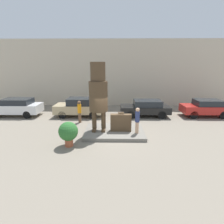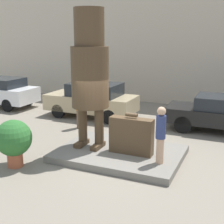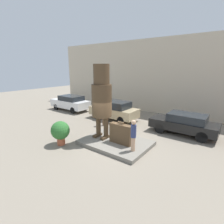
{
  "view_description": "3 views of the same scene",
  "coord_description": "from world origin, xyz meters",
  "px_view_note": "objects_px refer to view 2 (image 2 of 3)",
  "views": [
    {
      "loc": [
        0.01,
        -11.1,
        4.51
      ],
      "look_at": [
        -0.17,
        0.14,
        1.46
      ],
      "focal_mm": 28.0,
      "sensor_mm": 36.0,
      "label": 1
    },
    {
      "loc": [
        3.61,
        -8.81,
        3.89
      ],
      "look_at": [
        -0.15,
        -0.28,
        1.55
      ],
      "focal_mm": 50.0,
      "sensor_mm": 36.0,
      "label": 2
    },
    {
      "loc": [
        5.62,
        -7.87,
        4.5
      ],
      "look_at": [
        -0.33,
        0.08,
        1.94
      ],
      "focal_mm": 28.0,
      "sensor_mm": 36.0,
      "label": 3
    }
  ],
  "objects_px": {
    "tourist": "(161,133)",
    "worker_hivis": "(79,106)",
    "parked_car_tan": "(92,99)",
    "parked_car_black": "(222,113)",
    "statue_figure": "(90,68)",
    "giant_suitcase": "(131,136)",
    "planter_pot": "(14,139)"
  },
  "relations": [
    {
      "from": "statue_figure",
      "to": "tourist",
      "type": "height_order",
      "value": "statue_figure"
    },
    {
      "from": "statue_figure",
      "to": "giant_suitcase",
      "type": "relative_size",
      "value": 3.23
    },
    {
      "from": "giant_suitcase",
      "to": "planter_pot",
      "type": "height_order",
      "value": "giant_suitcase"
    },
    {
      "from": "statue_figure",
      "to": "tourist",
      "type": "bearing_deg",
      "value": -10.79
    },
    {
      "from": "statue_figure",
      "to": "parked_car_tan",
      "type": "relative_size",
      "value": 1.04
    },
    {
      "from": "giant_suitcase",
      "to": "parked_car_tan",
      "type": "height_order",
      "value": "parked_car_tan"
    },
    {
      "from": "parked_car_tan",
      "to": "worker_hivis",
      "type": "xyz_separation_m",
      "value": [
        0.34,
        -1.84,
        0.11
      ]
    },
    {
      "from": "planter_pot",
      "to": "parked_car_tan",
      "type": "bearing_deg",
      "value": 95.07
    },
    {
      "from": "statue_figure",
      "to": "planter_pot",
      "type": "height_order",
      "value": "statue_figure"
    },
    {
      "from": "parked_car_tan",
      "to": "planter_pot",
      "type": "relative_size",
      "value": 2.97
    },
    {
      "from": "parked_car_black",
      "to": "worker_hivis",
      "type": "relative_size",
      "value": 2.44
    },
    {
      "from": "worker_hivis",
      "to": "tourist",
      "type": "bearing_deg",
      "value": -32.98
    },
    {
      "from": "giant_suitcase",
      "to": "planter_pot",
      "type": "relative_size",
      "value": 0.96
    },
    {
      "from": "giant_suitcase",
      "to": "tourist",
      "type": "distance_m",
      "value": 1.16
    },
    {
      "from": "parked_car_black",
      "to": "giant_suitcase",
      "type": "bearing_deg",
      "value": 60.85
    },
    {
      "from": "planter_pot",
      "to": "worker_hivis",
      "type": "height_order",
      "value": "worker_hivis"
    },
    {
      "from": "parked_car_tan",
      "to": "parked_car_black",
      "type": "xyz_separation_m",
      "value": [
        5.91,
        0.01,
        -0.07
      ]
    },
    {
      "from": "parked_car_black",
      "to": "planter_pot",
      "type": "distance_m",
      "value": 8.14
    },
    {
      "from": "giant_suitcase",
      "to": "parked_car_tan",
      "type": "distance_m",
      "value": 5.52
    },
    {
      "from": "parked_car_tan",
      "to": "tourist",
      "type": "bearing_deg",
      "value": 134.93
    },
    {
      "from": "statue_figure",
      "to": "parked_car_tan",
      "type": "bearing_deg",
      "value": 116.83
    },
    {
      "from": "statue_figure",
      "to": "parked_car_black",
      "type": "relative_size",
      "value": 1.03
    },
    {
      "from": "tourist",
      "to": "parked_car_black",
      "type": "bearing_deg",
      "value": 73.99
    },
    {
      "from": "tourist",
      "to": "worker_hivis",
      "type": "distance_m",
      "value": 5.07
    },
    {
      "from": "parked_car_tan",
      "to": "parked_car_black",
      "type": "relative_size",
      "value": 0.99
    },
    {
      "from": "giant_suitcase",
      "to": "parked_car_black",
      "type": "height_order",
      "value": "giant_suitcase"
    },
    {
      "from": "tourist",
      "to": "giant_suitcase",
      "type": "bearing_deg",
      "value": 159.51
    },
    {
      "from": "parked_car_tan",
      "to": "planter_pot",
      "type": "height_order",
      "value": "parked_car_tan"
    },
    {
      "from": "statue_figure",
      "to": "giant_suitcase",
      "type": "height_order",
      "value": "statue_figure"
    },
    {
      "from": "worker_hivis",
      "to": "parked_car_tan",
      "type": "bearing_deg",
      "value": 100.45
    },
    {
      "from": "tourist",
      "to": "worker_hivis",
      "type": "xyz_separation_m",
      "value": [
        -4.25,
        2.76,
        -0.17
      ]
    },
    {
      "from": "parked_car_black",
      "to": "worker_hivis",
      "type": "bearing_deg",
      "value": 18.37
    }
  ]
}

